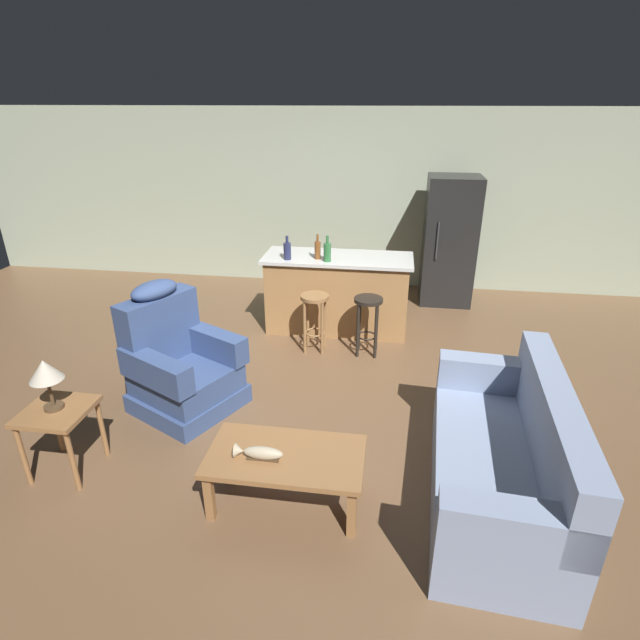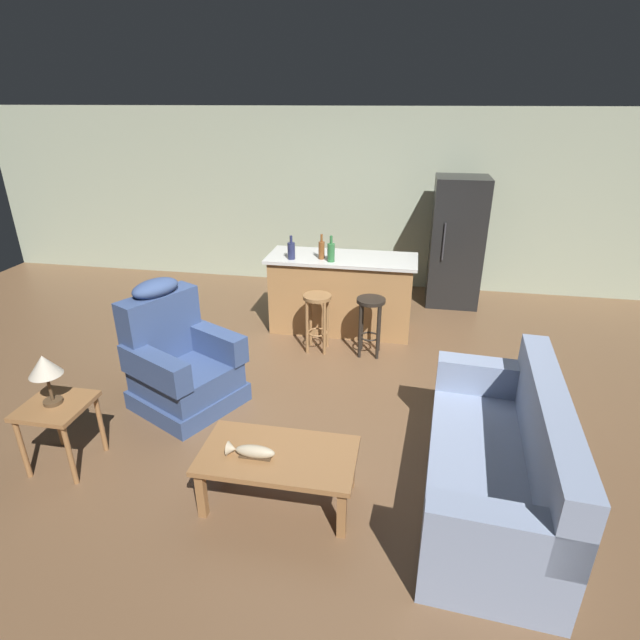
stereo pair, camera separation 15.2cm
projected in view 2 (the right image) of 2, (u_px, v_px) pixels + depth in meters
The scene contains 15 objects.
ground_plane at pixel (322, 382), 5.17m from camera, with size 12.00×12.00×0.00m.
back_wall at pixel (359, 200), 7.45m from camera, with size 12.00×0.05×2.60m.
coffee_table at pixel (278, 460), 3.51m from camera, with size 1.10×0.60×0.42m.
fish_figurine at pixel (251, 451), 3.44m from camera, with size 0.34×0.10×0.10m.
couch at pixel (500, 465), 3.50m from camera, with size 0.98×1.96×0.94m.
recliner_near_lamp at pixel (180, 363), 4.68m from camera, with size 1.13×1.13×1.20m.
end_table at pixel (58, 415), 3.84m from camera, with size 0.48×0.48×0.56m.
table_lamp at pixel (45, 368), 3.69m from camera, with size 0.24×0.24×0.41m.
kitchen_island at pixel (341, 293), 6.19m from camera, with size 1.80×0.70×0.95m.
bar_stool_left at pixel (317, 312), 5.66m from camera, with size 0.32×0.32×0.68m.
bar_stool_right at pixel (370, 316), 5.56m from camera, with size 0.32×0.32×0.68m.
refrigerator at pixel (456, 242), 6.87m from camera, with size 0.70×0.69×1.76m.
bottle_tall_green at pixel (322, 250), 5.87m from camera, with size 0.07×0.07×0.30m.
bottle_short_amber at pixel (291, 250), 5.87m from camera, with size 0.09×0.09×0.28m.
bottle_wine_dark at pixel (331, 252), 5.78m from camera, with size 0.09×0.09×0.31m.
Camera 2 is at (0.79, -4.39, 2.69)m, focal length 28.00 mm.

